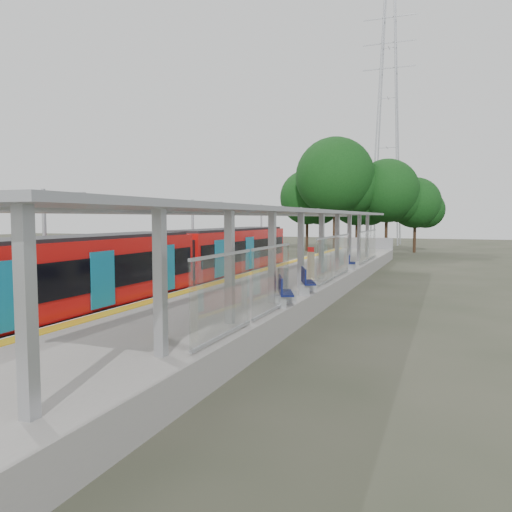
{
  "coord_description": "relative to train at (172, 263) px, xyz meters",
  "views": [
    {
      "loc": [
        8.31,
        -8.06,
        4.29
      ],
      "look_at": [
        -1.0,
        16.05,
        2.3
      ],
      "focal_mm": 35.0,
      "sensor_mm": 36.0,
      "label": 1
    }
  ],
  "objects": [
    {
      "name": "ground",
      "position": [
        4.5,
        -13.44,
        -2.05
      ],
      "size": [
        200.0,
        200.0,
        0.0
      ],
      "primitive_type": "plane",
      "color": "#474438",
      "rests_on": "ground"
    },
    {
      "name": "trackbed",
      "position": [
        -0.0,
        6.56,
        -1.93
      ],
      "size": [
        3.0,
        70.0,
        0.24
      ],
      "primitive_type": "cube",
      "color": "#59544C",
      "rests_on": "ground"
    },
    {
      "name": "platform",
      "position": [
        4.5,
        6.56,
        -1.55
      ],
      "size": [
        6.0,
        50.0,
        1.0
      ],
      "primitive_type": "cube",
      "color": "gray",
      "rests_on": "ground"
    },
    {
      "name": "tactile_strip",
      "position": [
        1.95,
        6.56,
        -1.04
      ],
      "size": [
        0.6,
        50.0,
        0.02
      ],
      "primitive_type": "cube",
      "color": "gold",
      "rests_on": "platform"
    },
    {
      "name": "end_fence",
      "position": [
        4.5,
        31.51,
        -0.45
      ],
      "size": [
        6.0,
        0.1,
        1.2
      ],
      "primitive_type": "cube",
      "color": "#9EA0A5",
      "rests_on": "platform"
    },
    {
      "name": "train",
      "position": [
        0.0,
        0.0,
        0.0
      ],
      "size": [
        2.74,
        27.6,
        3.62
      ],
      "color": "black",
      "rests_on": "ground"
    },
    {
      "name": "canopy",
      "position": [
        6.11,
        2.74,
        2.15
      ],
      "size": [
        3.27,
        38.0,
        3.66
      ],
      "color": "#9EA0A5",
      "rests_on": "platform"
    },
    {
      "name": "pylon",
      "position": [
        3.5,
        59.56,
        16.95
      ],
      "size": [
        8.0,
        4.0,
        38.0
      ],
      "primitive_type": null,
      "color": "#9EA0A5",
      "rests_on": "ground"
    },
    {
      "name": "tree_cluster",
      "position": [
        1.9,
        39.51,
        5.69
      ],
      "size": [
        19.81,
        13.28,
        13.76
      ],
      "color": "#382316",
      "rests_on": "ground"
    },
    {
      "name": "catenary_masts",
      "position": [
        -1.72,
        5.56,
        0.86
      ],
      "size": [
        2.08,
        48.16,
        5.4
      ],
      "color": "#9EA0A5",
      "rests_on": "ground"
    },
    {
      "name": "bench_near",
      "position": [
        7.1,
        -3.87,
        -0.48
      ],
      "size": [
        1.06,
        1.66,
        1.09
      ],
      "rotation": [
        0.0,
        0.0,
        0.38
      ],
      "color": "#0F164C",
      "rests_on": "platform"
    },
    {
      "name": "bench_mid",
      "position": [
        7.1,
        -0.66,
        -0.47
      ],
      "size": [
        1.07,
        1.69,
        1.11
      ],
      "rotation": [
        0.0,
        0.0,
        0.38
      ],
      "color": "#0F164C",
      "rests_on": "platform"
    },
    {
      "name": "bench_far",
      "position": [
        7.03,
        10.4,
        -0.57
      ],
      "size": [
        0.61,
        1.37,
        0.91
      ],
      "rotation": [
        0.0,
        0.0,
        0.16
      ],
      "color": "#0F164C",
      "rests_on": "platform"
    },
    {
      "name": "info_pillar_near",
      "position": [
        5.56,
        -9.96,
        -0.34
      ],
      "size": [
        0.37,
        0.37,
        1.64
      ],
      "rotation": [
        0.0,
        0.0,
        0.13
      ],
      "color": "beige",
      "rests_on": "platform"
    },
    {
      "name": "info_pillar_far",
      "position": [
        6.05,
        4.08,
        -0.3
      ],
      "size": [
        0.39,
        0.39,
        1.74
      ],
      "rotation": [
        0.0,
        0.0,
        -0.14
      ],
      "color": "beige",
      "rests_on": "platform"
    },
    {
      "name": "litter_bin",
      "position": [
        5.68,
        0.37,
        -0.56
      ],
      "size": [
        0.52,
        0.52,
        0.99
      ],
      "primitive_type": "cylinder",
      "rotation": [
        0.0,
        0.0,
        -0.08
      ],
      "color": "#9EA0A5",
      "rests_on": "platform"
    }
  ]
}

